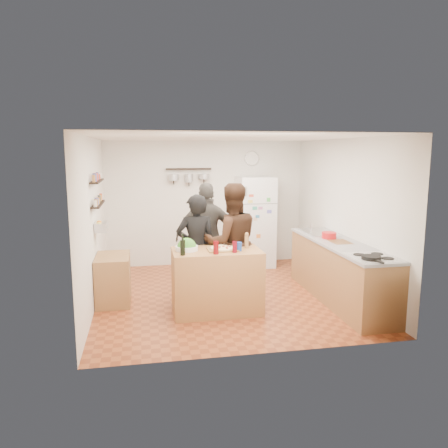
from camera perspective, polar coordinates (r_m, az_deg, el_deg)
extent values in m
plane|color=brown|center=(7.13, 0.15, -9.29)|extent=(4.20, 4.20, 0.00)
plane|color=white|center=(6.76, 0.16, 11.23)|extent=(4.20, 4.20, 0.00)
plane|color=silver|center=(8.88, -2.40, 2.71)|extent=(4.00, 0.00, 4.00)
plane|color=silver|center=(6.75, -16.76, 0.19)|extent=(0.00, 4.20, 4.20)
plane|color=silver|center=(7.47, 15.41, 1.10)|extent=(0.00, 4.20, 4.20)
cube|color=#A6753D|center=(6.32, -0.96, -7.44)|extent=(1.25, 0.72, 0.91)
cube|color=olive|center=(6.19, -0.21, -3.33)|extent=(0.42, 0.34, 0.02)
cylinder|color=beige|center=(6.19, -0.21, -3.16)|extent=(0.34, 0.34, 0.02)
cylinder|color=white|center=(6.19, -4.90, -3.17)|extent=(0.32, 0.32, 0.06)
cylinder|color=black|center=(5.90, -5.41, -3.09)|extent=(0.07, 0.07, 0.21)
cylinder|color=#61080C|center=(5.94, -1.06, -3.09)|extent=(0.07, 0.07, 0.18)
cylinder|color=#5F0813|center=(6.03, 1.41, -3.01)|extent=(0.06, 0.06, 0.16)
cylinder|color=olive|center=(6.32, 2.98, -2.33)|extent=(0.06, 0.06, 0.18)
cylinder|color=navy|center=(6.13, 1.98, -2.97)|extent=(0.08, 0.08, 0.13)
imported|color=black|center=(6.67, -3.65, -3.20)|extent=(0.61, 0.40, 1.67)
imported|color=black|center=(6.68, 1.00, -2.45)|extent=(0.93, 0.75, 1.82)
imported|color=#322F2C|center=(7.21, -2.15, -1.71)|extent=(1.09, 0.56, 1.79)
cube|color=#9E7042|center=(7.01, 14.88, -6.09)|extent=(0.63, 2.63, 0.90)
cube|color=white|center=(6.09, 18.91, -4.17)|extent=(0.60, 0.62, 0.02)
cylinder|color=black|center=(5.93, 18.67, -4.18)|extent=(0.25, 0.25, 0.05)
cube|color=silver|center=(7.67, 12.31, -1.11)|extent=(0.50, 0.80, 0.03)
cube|color=#8E5E33|center=(6.94, 14.90, -2.34)|extent=(0.30, 0.40, 0.02)
cylinder|color=red|center=(7.17, 13.56, -1.44)|extent=(0.23, 0.23, 0.10)
cube|color=white|center=(8.78, 4.10, 0.31)|extent=(0.70, 0.68, 1.80)
cylinder|color=silver|center=(8.99, 3.65, 8.53)|extent=(0.30, 0.03, 0.30)
cube|color=black|center=(6.91, -16.11, 2.51)|extent=(0.12, 1.00, 0.02)
cube|color=black|center=(6.88, -16.24, 5.41)|extent=(0.12, 1.00, 0.02)
cube|color=silver|center=(6.95, -15.73, -0.34)|extent=(0.18, 0.35, 0.14)
cube|color=olive|center=(6.93, -14.25, -6.98)|extent=(0.50, 0.80, 0.73)
cube|color=black|center=(8.69, -4.63, 7.17)|extent=(0.90, 0.04, 0.04)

